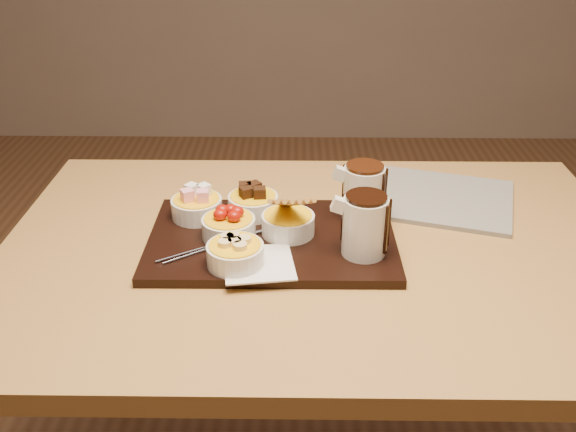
{
  "coord_description": "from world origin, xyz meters",
  "views": [
    {
      "loc": [
        -0.04,
        -1.04,
        1.37
      ],
      "look_at": [
        -0.06,
        0.0,
        0.81
      ],
      "focal_mm": 40.0,
      "sensor_mm": 36.0,
      "label": 1
    }
  ],
  "objects_px": {
    "bowl_strawberries": "(229,228)",
    "newspaper": "(435,198)",
    "dining_table": "(317,288)",
    "serving_board": "(272,240)",
    "pitcher_dark_chocolate": "(365,226)",
    "pitcher_milk_chocolate": "(363,194)"
  },
  "relations": [
    {
      "from": "pitcher_milk_chocolate",
      "to": "newspaper",
      "type": "height_order",
      "value": "pitcher_milk_chocolate"
    },
    {
      "from": "dining_table",
      "to": "pitcher_milk_chocolate",
      "type": "distance_m",
      "value": 0.21
    },
    {
      "from": "dining_table",
      "to": "newspaper",
      "type": "xyz_separation_m",
      "value": [
        0.26,
        0.19,
        0.1
      ]
    },
    {
      "from": "dining_table",
      "to": "serving_board",
      "type": "xyz_separation_m",
      "value": [
        -0.09,
        0.0,
        0.11
      ]
    },
    {
      "from": "dining_table",
      "to": "bowl_strawberries",
      "type": "relative_size",
      "value": 12.0
    },
    {
      "from": "bowl_strawberries",
      "to": "pitcher_milk_chocolate",
      "type": "distance_m",
      "value": 0.27
    },
    {
      "from": "pitcher_dark_chocolate",
      "to": "pitcher_milk_chocolate",
      "type": "height_order",
      "value": "same"
    },
    {
      "from": "serving_board",
      "to": "newspaper",
      "type": "xyz_separation_m",
      "value": [
        0.34,
        0.19,
        -0.0
      ]
    },
    {
      "from": "pitcher_dark_chocolate",
      "to": "pitcher_milk_chocolate",
      "type": "relative_size",
      "value": 1.0
    },
    {
      "from": "bowl_strawberries",
      "to": "pitcher_milk_chocolate",
      "type": "xyz_separation_m",
      "value": [
        0.25,
        0.08,
        0.04
      ]
    },
    {
      "from": "bowl_strawberries",
      "to": "newspaper",
      "type": "height_order",
      "value": "bowl_strawberries"
    },
    {
      "from": "pitcher_dark_chocolate",
      "to": "serving_board",
      "type": "bearing_deg",
      "value": 160.02
    },
    {
      "from": "serving_board",
      "to": "newspaper",
      "type": "bearing_deg",
      "value": 28.68
    },
    {
      "from": "pitcher_dark_chocolate",
      "to": "pitcher_milk_chocolate",
      "type": "bearing_deg",
      "value": 85.6
    },
    {
      "from": "serving_board",
      "to": "pitcher_milk_chocolate",
      "type": "height_order",
      "value": "pitcher_milk_chocolate"
    },
    {
      "from": "dining_table",
      "to": "serving_board",
      "type": "height_order",
      "value": "serving_board"
    },
    {
      "from": "pitcher_dark_chocolate",
      "to": "newspaper",
      "type": "bearing_deg",
      "value": 54.19
    },
    {
      "from": "newspaper",
      "to": "bowl_strawberries",
      "type": "bearing_deg",
      "value": -138.38
    },
    {
      "from": "dining_table",
      "to": "pitcher_dark_chocolate",
      "type": "height_order",
      "value": "pitcher_dark_chocolate"
    },
    {
      "from": "dining_table",
      "to": "pitcher_dark_chocolate",
      "type": "distance_m",
      "value": 0.2
    },
    {
      "from": "dining_table",
      "to": "newspaper",
      "type": "relative_size",
      "value": 3.81
    },
    {
      "from": "dining_table",
      "to": "serving_board",
      "type": "bearing_deg",
      "value": 178.6
    }
  ]
}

